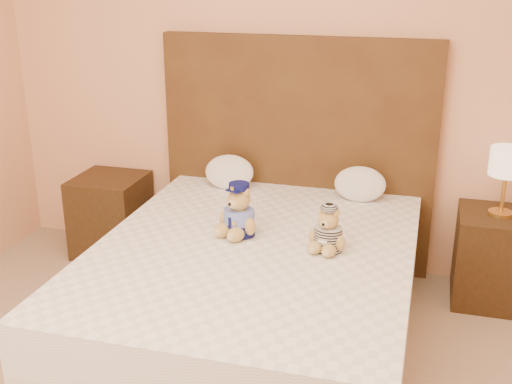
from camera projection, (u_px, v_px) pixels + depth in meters
bed at (254, 294)px, 3.37m from camera, size 1.60×2.00×0.55m
headboard at (297, 155)px, 4.13m from camera, size 1.75×0.08×1.50m
nightstand_left at (111, 215)px, 4.42m from camera, size 0.45×0.45×0.55m
nightstand_right at (494, 258)px, 3.78m from camera, size 0.45×0.45×0.55m
lamp at (507, 165)px, 3.59m from camera, size 0.20×0.20×0.40m
teddy_police at (239, 209)px, 3.37m from camera, size 0.32×0.32×0.29m
teddy_prisoner at (328, 229)px, 3.19m from camera, size 0.25×0.25×0.23m
pillow_left at (229, 171)px, 4.10m from camera, size 0.32×0.21×0.23m
pillow_right at (360, 182)px, 3.88m from camera, size 0.31×0.20×0.22m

